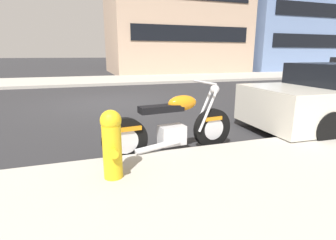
# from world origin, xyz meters

# --- Properties ---
(ground_plane) EXTENTS (260.00, 260.00, 0.00)m
(ground_plane) POSITION_xyz_m (0.00, 0.00, 0.00)
(ground_plane) COLOR #28282B
(sidewalk_far_curb) EXTENTS (120.00, 5.00, 0.14)m
(sidewalk_far_curb) POSITION_xyz_m (12.00, 7.46, 0.07)
(sidewalk_far_curb) COLOR #ADA89E
(sidewalk_far_curb) RESTS_ON ground
(parking_stall_stripe) EXTENTS (0.12, 2.20, 0.01)m
(parking_stall_stripe) POSITION_xyz_m (0.00, -4.36, 0.00)
(parking_stall_stripe) COLOR silver
(parking_stall_stripe) RESTS_ON ground
(parked_motorcycle) EXTENTS (2.18, 0.63, 1.13)m
(parked_motorcycle) POSITION_xyz_m (0.41, -4.90, 0.44)
(parked_motorcycle) COLOR black
(parked_motorcycle) RESTS_ON ground
(fire_hydrant) EXTENTS (0.24, 0.36, 0.81)m
(fire_hydrant) POSITION_xyz_m (-0.62, -5.71, 0.57)
(fire_hydrant) COLOR gold
(fire_hydrant) RESTS_ON sidewalk_near_curb
(townhouse_mid_block) EXTENTS (10.44, 11.40, 12.13)m
(townhouse_mid_block) POSITION_xyz_m (18.60, 15.42, 6.07)
(townhouse_mid_block) COLOR #6B84B2
(townhouse_mid_block) RESTS_ON ground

